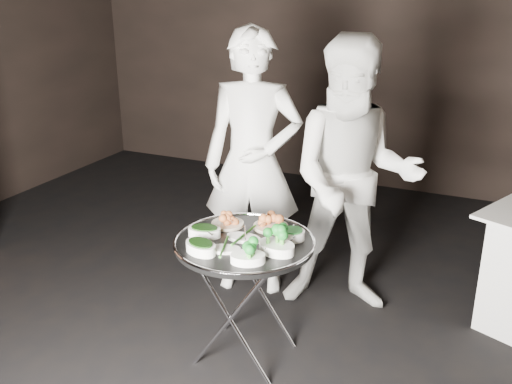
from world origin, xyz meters
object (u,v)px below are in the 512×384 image
at_px(tray_stand, 245,295).
at_px(waiter_left, 253,164).
at_px(serving_tray, 244,242).
at_px(waiter_right, 354,179).

height_order(tray_stand, waiter_left, waiter_left).
xyz_separation_m(tray_stand, serving_tray, (0.00, 0.00, 0.32)).
distance_m(waiter_left, waiter_right, 0.68).
bearing_deg(serving_tray, waiter_left, 111.46).
height_order(tray_stand, waiter_right, waiter_right).
xyz_separation_m(tray_stand, waiter_left, (-0.30, 0.77, 0.50)).
distance_m(serving_tray, waiter_right, 0.89).
height_order(waiter_left, waiter_right, waiter_left).
bearing_deg(tray_stand, waiter_right, 64.79).
bearing_deg(waiter_right, serving_tray, -132.09).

